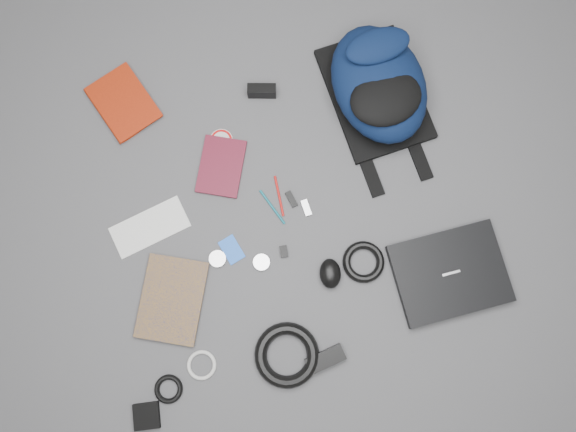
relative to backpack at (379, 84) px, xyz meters
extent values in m
plane|color=#4F4F51|center=(-0.37, -0.32, -0.09)|extent=(4.00, 4.00, 0.00)
cube|color=black|center=(0.07, -0.61, -0.07)|extent=(0.33, 0.26, 0.03)
imported|color=maroon|center=(-0.87, 0.14, -0.08)|extent=(0.23, 0.26, 0.02)
imported|color=#BA820D|center=(-0.86, -0.45, -0.08)|extent=(0.27, 0.31, 0.02)
cube|color=silver|center=(-0.79, -0.25, -0.09)|extent=(0.25, 0.16, 0.00)
cube|color=#470D1A|center=(-0.53, -0.11, -0.08)|extent=(0.20, 0.22, 0.01)
cube|color=black|center=(-0.35, 0.09, -0.07)|extent=(0.10, 0.05, 0.05)
cylinder|color=silver|center=(-0.51, -0.03, -0.09)|extent=(0.10, 0.10, 0.00)
cylinder|color=#0C5C6C|center=(-0.41, -0.28, -0.09)|extent=(0.06, 0.12, 0.01)
cylinder|color=#BB110E|center=(-0.38, -0.25, -0.09)|extent=(0.01, 0.13, 0.01)
cube|color=blue|center=(-0.56, -0.38, -0.09)|extent=(0.07, 0.09, 0.00)
cube|color=black|center=(-0.34, -0.27, -0.09)|extent=(0.03, 0.06, 0.01)
cube|color=#A8A9AB|center=(-0.31, -0.31, -0.09)|extent=(0.02, 0.05, 0.01)
cube|color=black|center=(-0.41, -0.42, -0.09)|extent=(0.03, 0.04, 0.01)
ellipsoid|color=black|center=(-0.29, -0.52, -0.07)|extent=(0.08, 0.10, 0.05)
cylinder|color=#B5B5B8|center=(-0.61, -0.39, -0.08)|extent=(0.06, 0.06, 0.01)
cylinder|color=silver|center=(-0.48, -0.44, -0.08)|extent=(0.05, 0.05, 0.01)
torus|color=black|center=(-0.18, -0.51, -0.08)|extent=(0.14, 0.14, 0.02)
cube|color=black|center=(-0.36, -0.76, -0.08)|extent=(0.12, 0.07, 0.03)
torus|color=black|center=(-0.47, -0.72, -0.07)|extent=(0.24, 0.24, 0.04)
cube|color=black|center=(-0.91, -0.79, -0.08)|extent=(0.08, 0.08, 0.02)
torus|color=black|center=(-0.83, -0.74, -0.08)|extent=(0.10, 0.10, 0.02)
torus|color=beige|center=(-0.73, -0.69, -0.08)|extent=(0.10, 0.10, 0.01)
camera|label=1|loc=(-0.44, -0.60, 1.63)|focal=35.00mm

